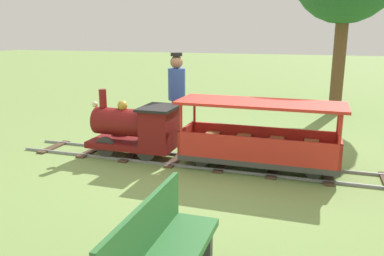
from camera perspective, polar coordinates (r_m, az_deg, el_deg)
name	(u,v)px	position (r m, az deg, el deg)	size (l,w,h in m)	color
ground_plane	(213,165)	(5.97, 3.10, -5.37)	(60.00, 60.00, 0.00)	#75934C
track	(199,162)	(6.02, 1.02, -5.01)	(0.74, 6.05, 0.04)	gray
locomotive	(137,128)	(6.25, -8.05, 0.03)	(0.70, 1.44, 1.03)	maroon
passenger_car	(258,142)	(5.71, 9.71, -2.00)	(0.80, 2.35, 0.97)	#3F3F3F
conductor_person	(177,91)	(6.86, -2.25, 5.43)	(0.30, 0.30, 1.62)	#282D47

